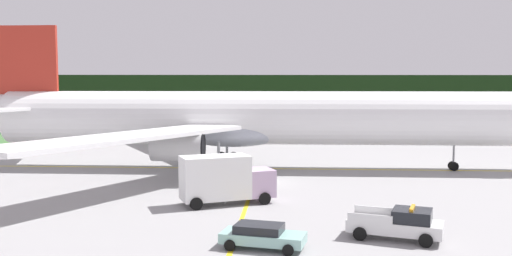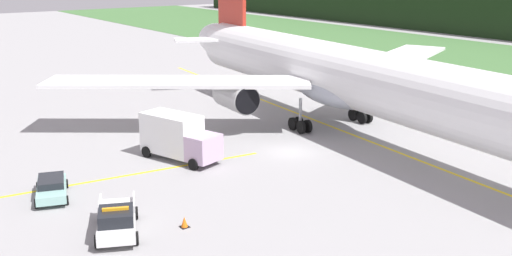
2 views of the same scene
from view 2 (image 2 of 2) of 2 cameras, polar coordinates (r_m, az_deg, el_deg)
The scene contains 8 objects.
ground at distance 49.41m, azimuth 3.17°, elevation -2.27°, with size 320.00×320.00×0.00m, color gray.
taxiway_centerline_main at distance 54.66m, azimuth 9.36°, elevation -0.71°, with size 83.02×0.30×0.01m, color yellow.
taxiway_centerline_spur at distance 44.02m, azimuth -17.25°, elevation -5.22°, with size 29.88×0.30×0.01m, color yellow.
airliner at distance 54.03m, azimuth 9.12°, elevation 4.68°, with size 62.06×49.14×14.71m.
ops_pickup_truck at distance 35.42m, azimuth -13.09°, elevation -8.47°, with size 5.61×4.01×1.94m.
catering_truck at distance 47.35m, azimuth -7.42°, elevation -0.81°, with size 7.17×4.36×3.73m.
staff_car at distance 42.03m, azimuth -18.86°, elevation -5.34°, with size 4.84×3.14×1.30m.
apron_cone at distance 35.86m, azimuth -6.82°, elevation -8.87°, with size 0.52×0.52×0.66m.
Camera 2 is at (36.77, -29.39, 15.02)m, focal length 42.09 mm.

